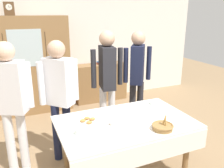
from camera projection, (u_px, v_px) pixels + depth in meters
ground_plane at (118, 165)px, 3.19m from camera, size 12.00×12.00×0.00m
back_wall at (67, 43)px, 5.10m from camera, size 6.40×0.10×2.70m
dining_table at (126, 130)px, 2.79m from camera, size 1.60×1.00×0.75m
wall_cabinet at (27, 66)px, 4.61m from camera, size 1.66×0.46×1.93m
mantel_clock at (9, 9)px, 4.21m from camera, size 0.18×0.11×0.24m
bookshelf_low at (101, 82)px, 5.42m from camera, size 1.19×0.35×0.86m
book_stack at (100, 63)px, 5.28m from camera, size 0.13×0.19×0.05m
tea_cup_back_edge at (79, 132)px, 2.47m from camera, size 0.13×0.13×0.06m
tea_cup_mid_right at (153, 103)px, 3.26m from camera, size 0.13×0.13×0.06m
tea_cup_far_right at (114, 123)px, 2.67m from camera, size 0.13×0.13×0.06m
bread_basket at (163, 127)px, 2.58m from camera, size 0.24×0.24×0.16m
pastry_plate at (88, 121)px, 2.75m from camera, size 0.28×0.28×0.05m
spoon_mid_left at (133, 107)px, 3.17m from camera, size 0.12×0.02×0.01m
spoon_front_edge at (144, 124)px, 2.71m from camera, size 0.12×0.02×0.01m
person_behind_table_right at (107, 75)px, 3.59m from camera, size 0.52×0.39×1.74m
person_beside_shelf at (137, 71)px, 3.92m from camera, size 0.52×0.41×1.71m
person_behind_table_left at (59, 90)px, 3.06m from camera, size 0.52×0.40×1.67m
person_near_right_end at (11, 97)px, 2.78m from camera, size 0.52×0.34×1.69m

